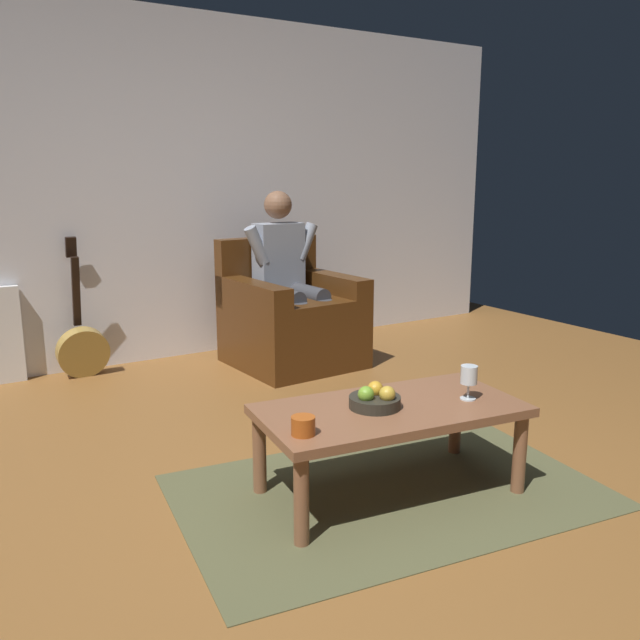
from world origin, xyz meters
TOP-DOWN VIEW (x-y plane):
  - ground_plane at (0.00, 0.00)m, footprint 7.48×7.48m
  - wall_back at (0.00, -2.91)m, footprint 6.64×0.06m
  - rug at (-0.23, -0.19)m, footprint 1.98×1.40m
  - armchair at (-0.88, -2.23)m, footprint 0.87×0.89m
  - person_seated at (-0.88, -2.26)m, footprint 0.62×0.61m
  - coffee_table at (-0.23, -0.19)m, footprint 1.21×0.72m
  - guitar at (0.51, -2.70)m, footprint 0.35×0.23m
  - wine_glass_near at (-0.58, -0.08)m, footprint 0.07×0.07m
  - fruit_bowl at (-0.16, -0.21)m, footprint 0.22×0.22m
  - candle_jar at (0.25, -0.11)m, footprint 0.09×0.09m

SIDE VIEW (x-z plane):
  - ground_plane at x=0.00m, z-range 0.00..0.00m
  - rug at x=-0.23m, z-range 0.00..0.01m
  - guitar at x=0.51m, z-range -0.27..0.70m
  - armchair at x=-0.88m, z-range -0.13..0.79m
  - coffee_table at x=-0.23m, z-range 0.15..0.55m
  - candle_jar at x=0.25m, z-range 0.40..0.48m
  - fruit_bowl at x=-0.16m, z-range 0.39..0.50m
  - wine_glass_near at x=-0.58m, z-range 0.43..0.58m
  - person_seated at x=-0.88m, z-range 0.05..1.31m
  - wall_back at x=0.00m, z-range 0.00..2.54m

